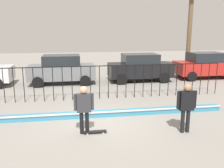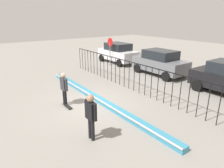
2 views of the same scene
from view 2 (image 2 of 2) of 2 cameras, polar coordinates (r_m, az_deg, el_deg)
ground_plane at (r=10.70m, az=-6.73°, el=-5.36°), size 60.00×60.00×0.00m
bowl_coping_ledge at (r=10.91m, az=-4.20°, el=-4.11°), size 11.00×0.40×0.27m
perimeter_fence at (r=12.10m, az=6.32°, el=2.93°), size 14.04×0.04×1.75m
skateboarder at (r=10.38m, az=-13.44°, el=-0.53°), size 0.68×0.26×1.68m
skateboard at (r=10.40m, az=-12.54°, el=-6.08°), size 0.80×0.20×0.07m
camera_operator at (r=7.27m, az=-6.00°, el=-8.21°), size 0.71×0.27×1.76m
parked_car_white at (r=19.81m, az=1.68°, el=8.84°), size 4.30×2.12×1.90m
parked_car_gray at (r=16.02m, az=13.36°, el=6.01°), size 4.30×2.12×1.90m
stop_sign at (r=18.59m, az=-0.56°, el=10.21°), size 0.76×0.07×2.50m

